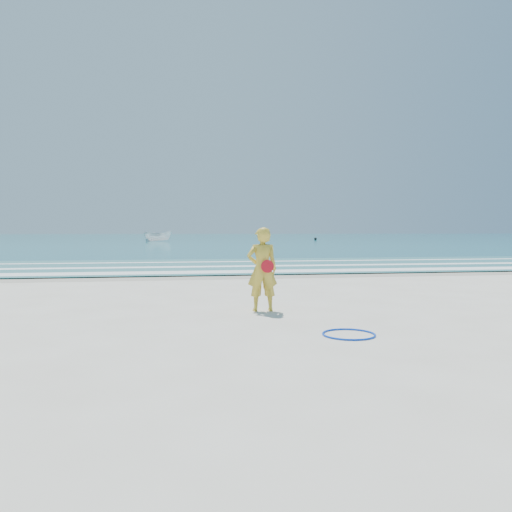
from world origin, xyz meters
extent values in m
plane|color=silver|center=(0.00, 0.00, 0.00)|extent=(400.00, 400.00, 0.00)
cube|color=#B2A893|center=(0.00, 9.00, 0.00)|extent=(400.00, 2.40, 0.00)
cube|color=#19727F|center=(0.00, 105.00, 0.02)|extent=(400.00, 190.00, 0.04)
cube|color=#59B7AD|center=(0.00, 14.00, 0.04)|extent=(400.00, 10.00, 0.01)
cube|color=white|center=(0.00, 10.30, 0.05)|extent=(400.00, 1.40, 0.01)
cube|color=white|center=(0.00, 13.20, 0.05)|extent=(400.00, 0.90, 0.01)
cube|color=white|center=(0.00, 16.50, 0.05)|extent=(400.00, 0.60, 0.01)
torus|color=#0B3DCB|center=(0.85, -1.57, 0.02)|extent=(1.14, 1.14, 0.03)
imported|color=white|center=(-4.33, 63.94, 0.82)|extent=(4.05, 1.60, 1.55)
sphere|color=black|center=(20.65, 69.23, 0.26)|extent=(0.43, 0.43, 0.43)
imported|color=gold|center=(-0.12, 1.03, 0.88)|extent=(0.65, 0.43, 1.75)
cylinder|color=red|center=(-0.04, 0.85, 0.95)|extent=(0.27, 0.08, 0.27)
camera|label=1|loc=(-1.92, -9.20, 1.70)|focal=35.00mm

